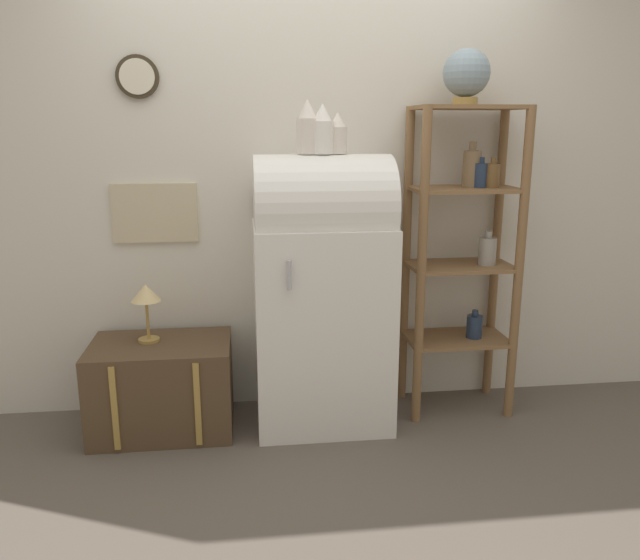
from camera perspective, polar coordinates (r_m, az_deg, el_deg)
The scene contains 10 objects.
ground_plane at distance 3.34m, azimuth 0.80°, elevation -14.60°, with size 12.00×12.00×0.00m, color #60564C.
wall_back at distance 3.51m, azimuth -0.49°, elevation 9.93°, with size 7.00×0.09×2.70m.
refrigerator at distance 3.31m, azimuth 0.20°, elevation -0.88°, with size 0.72×0.59×1.46m.
suitcase_trunk at distance 3.48m, azimuth -14.20°, elevation -9.41°, with size 0.73×0.51×0.49m.
shelf_unit at distance 3.52m, azimuth 13.04°, elevation 3.35°, with size 0.59×0.37×1.70m.
globe at distance 3.45m, azimuth 13.25°, elevation 17.86°, with size 0.24×0.24×0.28m.
vase_left at distance 3.20m, azimuth -1.15°, elevation 13.67°, with size 0.11×0.11×0.27m.
vase_center at distance 3.20m, azimuth 0.19°, elevation 13.50°, with size 0.11×0.11×0.25m.
vase_right at distance 3.23m, azimuth 1.61°, elevation 13.15°, with size 0.10×0.10×0.21m.
desk_lamp at distance 3.36m, azimuth -15.62°, elevation -1.53°, with size 0.15×0.15×0.31m.
Camera 1 is at (-0.40, -2.91, 1.59)m, focal length 35.00 mm.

